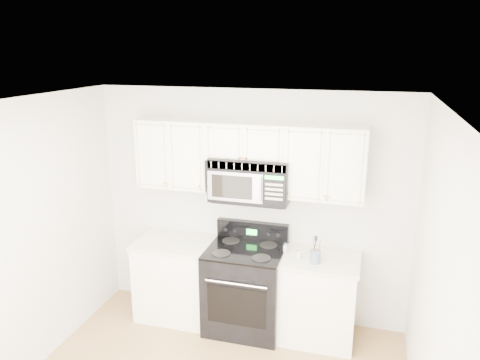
% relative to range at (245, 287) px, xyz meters
% --- Properties ---
extents(room, '(3.51, 3.51, 2.61)m').
position_rel_range_xyz_m(room, '(-0.03, -1.41, 0.82)').
color(room, '#A4744D').
rests_on(room, ground).
extents(base_cabinet_left, '(0.86, 0.65, 0.92)m').
position_rel_range_xyz_m(base_cabinet_left, '(-0.83, 0.03, -0.06)').
color(base_cabinet_left, white).
rests_on(base_cabinet_left, ground).
extents(base_cabinet_right, '(0.86, 0.65, 0.92)m').
position_rel_range_xyz_m(base_cabinet_right, '(0.77, 0.03, -0.06)').
color(base_cabinet_right, white).
rests_on(base_cabinet_right, ground).
extents(range, '(0.82, 0.74, 1.14)m').
position_rel_range_xyz_m(range, '(0.00, 0.00, 0.00)').
color(range, black).
rests_on(range, ground).
extents(upper_cabinets, '(2.44, 0.37, 0.75)m').
position_rel_range_xyz_m(upper_cabinets, '(-0.03, 0.18, 1.45)').
color(upper_cabinets, white).
rests_on(upper_cabinets, ground).
extents(microwave, '(0.84, 0.47, 0.46)m').
position_rel_range_xyz_m(microwave, '(0.02, 0.13, 1.20)').
color(microwave, black).
rests_on(microwave, ground).
extents(utensil_crock, '(0.11, 0.11, 0.29)m').
position_rel_range_xyz_m(utensil_crock, '(0.75, -0.10, 0.51)').
color(utensil_crock, slate).
rests_on(utensil_crock, base_cabinet_right).
extents(shaker_salt, '(0.04, 0.04, 0.11)m').
position_rel_range_xyz_m(shaker_salt, '(0.42, 0.06, 0.49)').
color(shaker_salt, '#BDBCC2').
rests_on(shaker_salt, base_cabinet_right).
extents(shaker_pepper, '(0.04, 0.04, 0.10)m').
position_rel_range_xyz_m(shaker_pepper, '(0.58, -0.05, 0.49)').
color(shaker_pepper, '#BDBCC2').
rests_on(shaker_pepper, base_cabinet_right).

